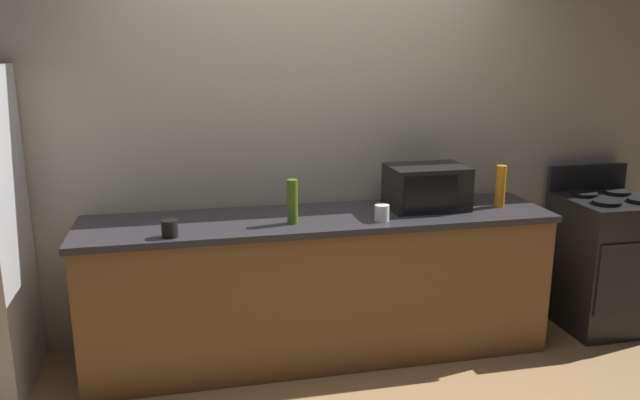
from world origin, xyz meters
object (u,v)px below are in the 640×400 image
(bottle_olive_oil, at_px, (292,202))
(mug_black, at_px, (170,229))
(microwave, at_px, (426,187))
(mug_white, at_px, (382,213))
(stove_range, at_px, (605,261))
(bottle_dish_soap, at_px, (500,186))

(bottle_olive_oil, height_order, mug_black, bottle_olive_oil)
(microwave, height_order, mug_black, microwave)
(bottle_olive_oil, xyz_separation_m, mug_black, (-0.69, -0.12, -0.08))
(bottle_olive_oil, xyz_separation_m, mug_white, (0.52, -0.06, -0.08))
(microwave, bearing_deg, mug_black, -169.83)
(mug_black, bearing_deg, stove_range, 4.64)
(microwave, bearing_deg, stove_range, -2.11)
(stove_range, bearing_deg, mug_black, -175.36)
(stove_range, distance_m, mug_black, 2.92)
(microwave, height_order, bottle_dish_soap, microwave)
(microwave, distance_m, bottle_olive_oil, 0.90)
(stove_range, bearing_deg, bottle_dish_soap, -178.77)
(mug_black, bearing_deg, microwave, 10.17)
(stove_range, xyz_separation_m, mug_black, (-2.87, -0.23, 0.49))
(stove_range, xyz_separation_m, bottle_olive_oil, (-2.19, -0.11, 0.57))
(bottle_dish_soap, height_order, mug_black, bottle_dish_soap)
(bottle_olive_oil, relative_size, mug_white, 2.72)
(stove_range, height_order, bottle_dish_soap, bottle_dish_soap)
(microwave, xyz_separation_m, mug_black, (-1.57, -0.28, -0.09))
(stove_range, xyz_separation_m, mug_white, (-1.67, -0.17, 0.49))
(bottle_olive_oil, bearing_deg, stove_range, 3.00)
(bottle_dish_soap, bearing_deg, mug_black, -173.98)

